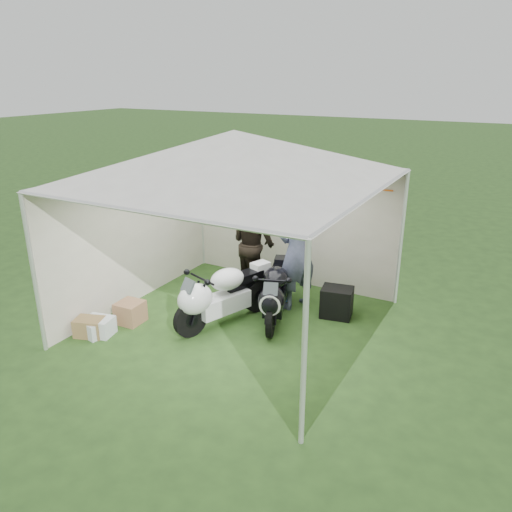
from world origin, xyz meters
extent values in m
plane|color=#26431B|center=(0.00, 0.00, 0.00)|extent=(80.00, 80.00, 0.00)
cylinder|color=silver|center=(-2.00, -2.00, 1.15)|extent=(0.06, 0.06, 2.30)
cylinder|color=silver|center=(2.00, -2.00, 1.15)|extent=(0.06, 0.06, 2.30)
cylinder|color=silver|center=(-2.00, 2.00, 1.15)|extent=(0.06, 0.06, 2.30)
cylinder|color=silver|center=(2.00, 2.00, 1.15)|extent=(0.06, 0.06, 2.30)
cube|color=beige|center=(0.00, 2.00, 1.15)|extent=(4.00, 0.02, 2.30)
cube|color=beige|center=(-2.00, 0.00, 1.15)|extent=(0.02, 4.00, 2.30)
cube|color=beige|center=(2.00, 0.00, 1.15)|extent=(0.02, 4.00, 2.30)
pyramid|color=silver|center=(0.00, 0.00, 2.65)|extent=(5.66, 5.66, 0.70)
cube|color=#99A5B7|center=(-1.65, 1.98, 1.85)|extent=(0.22, 0.02, 0.28)
cube|color=#99A5B7|center=(-1.30, 1.98, 1.85)|extent=(0.22, 0.02, 0.28)
cube|color=#99A5B7|center=(-0.95, 1.98, 1.85)|extent=(0.22, 0.01, 0.28)
cube|color=#99A5B7|center=(-0.60, 1.98, 1.85)|extent=(0.22, 0.01, 0.28)
cube|color=#99A5B7|center=(-1.65, 1.98, 1.55)|extent=(0.22, 0.02, 0.28)
cube|color=#99A5B7|center=(-1.30, 1.98, 1.55)|extent=(0.22, 0.01, 0.28)
cube|color=#99A5B7|center=(-0.95, 1.98, 1.55)|extent=(0.22, 0.02, 0.28)
cube|color=#99A5B7|center=(-0.60, 1.98, 1.55)|extent=(0.22, 0.01, 0.28)
cylinder|color=#D8590C|center=(0.20, 1.97, 1.95)|extent=(3.20, 0.02, 0.02)
cylinder|color=black|center=(-0.40, -0.67, 0.28)|extent=(0.28, 0.56, 0.57)
cylinder|color=black|center=(0.05, 0.57, 0.28)|extent=(0.33, 0.58, 0.57)
cube|color=silver|center=(-0.19, -0.09, 0.36)|extent=(0.61, 0.95, 0.28)
ellipsoid|color=silver|center=(-0.36, -0.58, 0.58)|extent=(0.59, 0.68, 0.47)
ellipsoid|color=silver|center=(-0.16, 0.00, 0.73)|extent=(0.59, 0.69, 0.33)
cube|color=black|center=(-0.03, 0.35, 0.68)|extent=(0.42, 0.61, 0.13)
cube|color=silver|center=(0.08, 0.64, 0.75)|extent=(0.29, 0.34, 0.17)
cube|color=black|center=(-0.06, 0.26, 0.52)|extent=(0.27, 0.52, 0.09)
cube|color=#3F474C|center=(-0.40, -0.69, 0.83)|extent=(0.26, 0.21, 0.20)
cylinder|color=black|center=(0.65, -0.09, 0.27)|extent=(0.26, 0.53, 0.53)
cylinder|color=black|center=(0.23, 1.08, 0.27)|extent=(0.31, 0.55, 0.53)
cube|color=black|center=(0.45, 0.45, 0.34)|extent=(0.57, 0.90, 0.27)
ellipsoid|color=black|center=(0.62, -0.01, 0.55)|extent=(0.56, 0.64, 0.44)
ellipsoid|color=black|center=(0.42, 0.53, 0.69)|extent=(0.55, 0.65, 0.31)
cube|color=black|center=(0.30, 0.87, 0.64)|extent=(0.40, 0.58, 0.12)
cube|color=black|center=(0.20, 1.14, 0.71)|extent=(0.27, 0.32, 0.16)
cube|color=maroon|center=(0.33, 0.78, 0.49)|extent=(0.25, 0.49, 0.09)
cube|color=#3F474C|center=(0.65, -0.11, 0.78)|extent=(0.24, 0.19, 0.19)
cylinder|color=white|center=(0.68, -0.19, 0.55)|extent=(0.31, 0.13, 0.32)
cube|color=blue|center=(0.20, 1.16, 0.12)|extent=(0.38, 0.30, 0.24)
imported|color=black|center=(-0.41, 1.29, 0.91)|extent=(1.07, 0.95, 1.81)
imported|color=slate|center=(0.55, 1.04, 1.00)|extent=(0.76, 0.87, 2.00)
cube|color=black|center=(1.29, 1.02, 0.25)|extent=(0.56, 0.48, 0.49)
cube|color=silver|center=(-1.65, -1.30, 0.14)|extent=(0.47, 0.40, 0.27)
cube|color=#946847|center=(-1.51, -0.76, 0.17)|extent=(0.40, 0.40, 0.34)
cube|color=silver|center=(-1.68, -1.37, 0.12)|extent=(0.38, 0.34, 0.24)
cube|color=olive|center=(-1.75, -1.39, 0.14)|extent=(0.49, 0.42, 0.28)
camera|label=1|loc=(3.67, -6.04, 3.72)|focal=35.00mm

